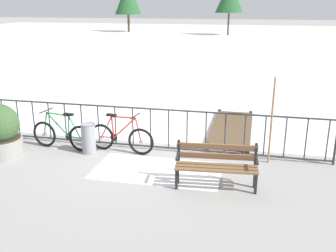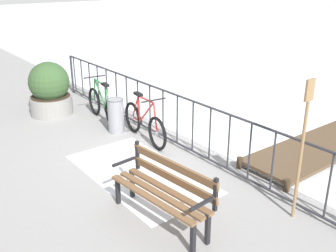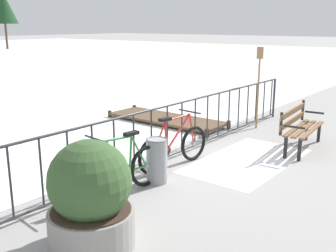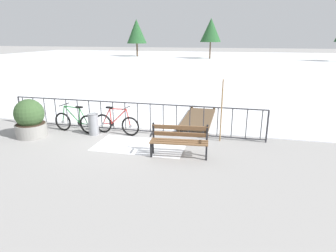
% 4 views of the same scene
% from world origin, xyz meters
% --- Properties ---
extents(ground_plane, '(160.00, 160.00, 0.00)m').
position_xyz_m(ground_plane, '(0.00, 0.00, 0.00)').
color(ground_plane, gray).
extents(frozen_pond, '(80.00, 56.00, 0.03)m').
position_xyz_m(frozen_pond, '(0.00, 28.40, 0.01)').
color(frozen_pond, white).
rests_on(frozen_pond, ground).
extents(snow_patch, '(2.77, 1.46, 0.01)m').
position_xyz_m(snow_patch, '(0.70, -1.20, 0.00)').
color(snow_patch, white).
rests_on(snow_patch, ground).
extents(railing_fence, '(9.06, 0.06, 1.07)m').
position_xyz_m(railing_fence, '(-0.00, 0.00, 0.56)').
color(railing_fence, '#2D2D33').
rests_on(railing_fence, ground).
extents(bicycle_near_railing, '(1.71, 0.52, 0.97)m').
position_xyz_m(bicycle_near_railing, '(-0.44, -0.32, 0.37)').
color(bicycle_near_railing, black).
rests_on(bicycle_near_railing, ground).
extents(bicycle_second, '(1.71, 0.52, 0.97)m').
position_xyz_m(bicycle_second, '(-1.92, -0.45, 0.37)').
color(bicycle_second, black).
rests_on(bicycle_second, ground).
extents(park_bench, '(1.64, 0.63, 0.89)m').
position_xyz_m(park_bench, '(2.02, -1.66, 0.51)').
color(park_bench, brown).
rests_on(park_bench, ground).
extents(trash_bin, '(0.35, 0.35, 0.73)m').
position_xyz_m(trash_bin, '(-1.18, -0.54, 0.37)').
color(trash_bin, gray).
rests_on(trash_bin, ground).
extents(oar_upright, '(0.04, 0.16, 1.98)m').
position_xyz_m(oar_upright, '(3.07, -0.20, 1.14)').
color(oar_upright, '#937047').
rests_on(oar_upright, ground).
extents(wooden_dock, '(1.10, 3.26, 0.20)m').
position_xyz_m(wooden_dock, '(2.09, 1.88, 0.12)').
color(wooden_dock, brown).
rests_on(wooden_dock, ground).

